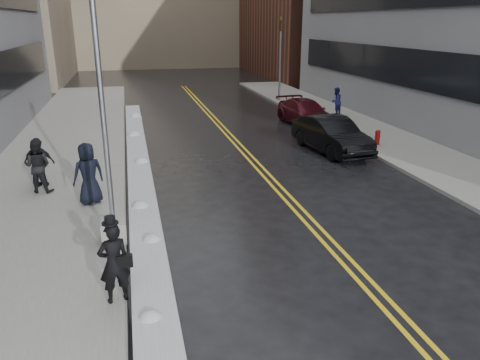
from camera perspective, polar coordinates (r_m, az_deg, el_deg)
ground at (r=11.93m, az=1.20°, el=-10.63°), size 160.00×160.00×0.00m
sidewalk_west at (r=21.10m, az=-21.29°, el=1.57°), size 5.50×50.00×0.15m
sidewalk_east at (r=24.40m, az=18.37°, el=4.12°), size 4.00×50.00×0.15m
lane_line_left at (r=21.47m, az=0.60°, el=2.98°), size 0.12×50.00×0.01m
lane_line_right at (r=21.55m, az=1.38°, el=3.03°), size 0.12×50.00×0.01m
snow_ridge at (r=18.93m, az=-12.15°, el=0.87°), size 0.90×30.00×0.34m
lamppost at (r=12.52m, az=-15.90°, el=2.65°), size 0.65×0.65×7.62m
fire_hydrant at (r=23.78m, az=16.42°, el=5.13°), size 0.26×0.26×0.73m
traffic_signal at (r=35.91m, az=4.92°, el=14.81°), size 0.16×0.20×6.00m
pedestrian_fedora at (r=10.30m, az=-15.11°, el=-9.75°), size 0.75×0.59×1.80m
pedestrian_b at (r=17.68m, az=-23.43°, el=1.59°), size 1.09×0.95×1.90m
pedestrian_c at (r=15.94m, az=-18.00°, el=0.74°), size 1.17×0.97×2.04m
pedestrian_d at (r=18.23m, az=-23.25°, el=1.97°), size 1.13×0.65×1.81m
pedestrian_east at (r=30.71m, az=11.61°, el=9.37°), size 1.08×1.03×1.75m
car_black at (r=22.38m, az=11.08°, el=5.43°), size 2.34×5.14×1.64m
car_maroon at (r=28.23m, az=7.98°, el=8.15°), size 2.53×5.20×1.46m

